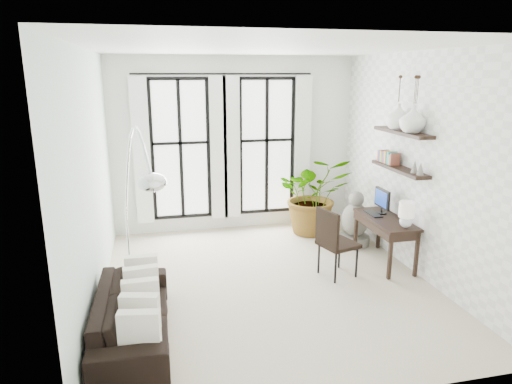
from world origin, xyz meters
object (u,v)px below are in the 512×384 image
object	(u,v)px
sofa	(133,315)
buddha	(355,222)
desk	(387,222)
arc_lamp	(135,167)
desk_chair	(333,239)
plant	(314,195)

from	to	relation	value
sofa	buddha	bearing A→B (deg)	-58.32
desk	buddha	bearing A→B (deg)	96.24
arc_lamp	sofa	bearing A→B (deg)	-96.92
desk_chair	sofa	bearing A→B (deg)	-176.67
buddha	desk	bearing A→B (deg)	-83.76
sofa	desk_chair	distance (m)	2.98
arc_lamp	desk	bearing A→B (deg)	6.63
desk_chair	buddha	bearing A→B (deg)	35.95
desk_chair	buddha	size ratio (longest dim) A/B	1.08
buddha	arc_lamp	bearing A→B (deg)	-159.49
plant	buddha	world-z (taller)	plant
plant	desk_chair	size ratio (longest dim) A/B	1.42
sofa	arc_lamp	xyz separation A→B (m)	(0.10, 0.84, 1.51)
plant	desk	distance (m)	1.75
desk	arc_lamp	xyz separation A→B (m)	(-3.65, -0.42, 1.10)
plant	buddha	xyz separation A→B (m)	(0.50, -0.74, -0.33)
buddha	sofa	bearing A→B (deg)	-149.31
arc_lamp	buddha	xyz separation A→B (m)	(3.55, 1.33, -1.39)
desk	buddha	world-z (taller)	desk
desk	sofa	bearing A→B (deg)	-161.38
desk	plant	bearing A→B (deg)	110.15
sofa	desk	world-z (taller)	desk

